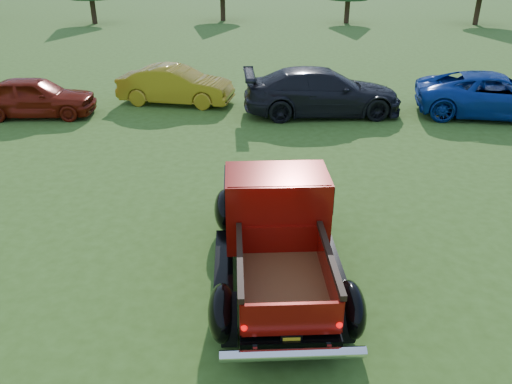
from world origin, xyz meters
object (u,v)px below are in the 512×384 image
pickup_truck (276,222)px  show_car_yellow (176,85)px  show_car_red (35,97)px  show_car_grey (322,92)px  show_car_blue (495,95)px

pickup_truck → show_car_yellow: size_ratio=1.22×
pickup_truck → show_car_red: size_ratio=1.28×
pickup_truck → show_car_red: bearing=128.7°
pickup_truck → show_car_grey: size_ratio=0.94×
show_car_blue → show_car_yellow: bearing=92.5°
show_car_grey → show_car_red: bearing=88.0°
show_car_red → show_car_grey: 9.21m
show_car_yellow → show_car_grey: (4.95, -1.04, 0.09)m
show_car_red → show_car_yellow: 4.53m
pickup_truck → show_car_grey: 8.83m
show_car_yellow → show_car_blue: 10.51m
show_car_red → show_car_yellow: size_ratio=0.95×
pickup_truck → show_car_yellow: (-3.45, 9.74, -0.17)m
show_car_grey → show_car_blue: size_ratio=1.04×
pickup_truck → show_car_red: pickup_truck is taller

